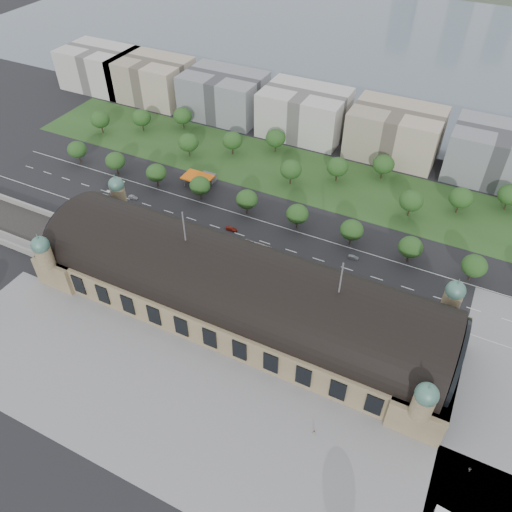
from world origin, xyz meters
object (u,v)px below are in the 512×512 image
at_px(parked_car_1, 147,232).
at_px(parked_car_6, 215,248).
at_px(traffic_car_5, 353,257).
at_px(pedestrian_2, 470,469).
at_px(traffic_car_0, 85,201).
at_px(pedestrian_0, 314,433).
at_px(parked_car_2, 175,239).
at_px(parked_car_3, 193,241).
at_px(traffic_car_1, 133,197).
at_px(traffic_car_3, 232,229).
at_px(parked_car_5, 203,245).
at_px(traffic_car_6, 450,301).
at_px(bus_west, 240,251).
at_px(bus_east, 369,292).
at_px(petrol_station, 203,177).
at_px(parked_car_4, 176,242).
at_px(parked_car_0, 153,227).
at_px(bus_mid, 257,247).

distance_m(parked_car_1, parked_car_6, 31.28).
height_order(traffic_car_5, pedestrian_2, pedestrian_2).
bearing_deg(traffic_car_0, pedestrian_0, 70.95).
relative_size(parked_car_2, parked_car_3, 0.95).
bearing_deg(traffic_car_1, traffic_car_3, -93.73).
bearing_deg(pedestrian_0, parked_car_5, 129.72).
xyz_separation_m(traffic_car_0, pedestrian_0, (136.47, -59.95, 0.13)).
xyz_separation_m(traffic_car_6, pedestrian_0, (-25.50, -70.67, 0.18)).
xyz_separation_m(parked_car_1, bus_west, (41.72, 6.00, 0.89)).
xyz_separation_m(parked_car_6, pedestrian_0, (66.50, -57.93, 0.14)).
height_order(parked_car_1, bus_east, bus_east).
bearing_deg(parked_car_6, pedestrian_2, 35.93).
xyz_separation_m(traffic_car_3, parked_car_6, (-0.38, -14.00, 0.05)).
distance_m(parked_car_1, pedestrian_0, 111.44).
bearing_deg(traffic_car_0, parked_car_5, 92.29).
bearing_deg(traffic_car_3, petrol_station, 45.32).
distance_m(traffic_car_3, parked_car_2, 24.39).
distance_m(traffic_car_0, parked_car_1, 39.41).
xyz_separation_m(parked_car_4, parked_car_6, (16.07, 4.00, -0.03)).
relative_size(parked_car_0, parked_car_6, 0.75).
distance_m(traffic_car_3, bus_east, 64.78).
bearing_deg(traffic_car_3, bus_mid, -117.23).
bearing_deg(traffic_car_6, bus_east, -77.58).
bearing_deg(bus_east, parked_car_2, 94.84).
height_order(petrol_station, pedestrian_2, petrol_station).
distance_m(petrol_station, traffic_car_5, 84.66).
distance_m(traffic_car_6, pedestrian_2, 63.93).
distance_m(parked_car_6, bus_mid, 17.52).
relative_size(parked_car_5, bus_west, 0.38).
bearing_deg(traffic_car_5, traffic_car_3, 92.30).
height_order(parked_car_6, pedestrian_2, pedestrian_2).
relative_size(traffic_car_0, traffic_car_5, 1.12).
distance_m(bus_east, pedestrian_2, 68.39).
bearing_deg(parked_car_1, pedestrian_2, 48.49).
height_order(parked_car_3, parked_car_6, parked_car_3).
xyz_separation_m(parked_car_2, pedestrian_2, (126.07, -46.43, 0.32)).
height_order(traffic_car_3, traffic_car_5, traffic_car_3).
height_order(traffic_car_5, bus_west, bus_west).
xyz_separation_m(traffic_car_6, parked_car_3, (-102.27, -12.75, 0.05)).
height_order(bus_mid, bus_east, bus_mid).
bearing_deg(traffic_car_1, traffic_car_5, -90.39).
height_order(parked_car_6, bus_west, bus_west).
height_order(traffic_car_1, parked_car_1, parked_car_1).
height_order(petrol_station, parked_car_5, petrol_station).
height_order(parked_car_6, bus_mid, bus_mid).
bearing_deg(bus_east, parked_car_6, 93.63).
distance_m(traffic_car_1, parked_car_2, 38.22).
xyz_separation_m(parked_car_6, bus_east, (64.22, 3.08, 0.78)).
bearing_deg(bus_west, parked_car_4, 107.66).
bearing_deg(traffic_car_0, bus_west, 94.64).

